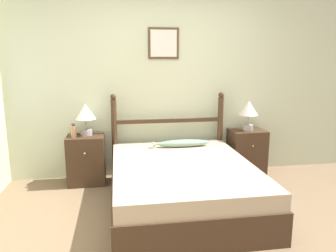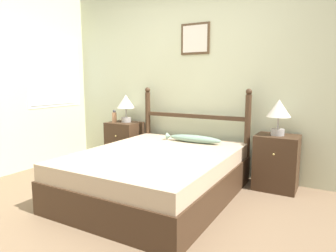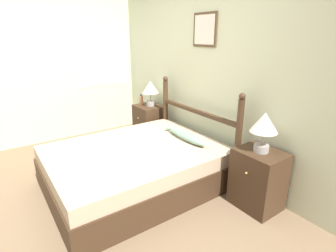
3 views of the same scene
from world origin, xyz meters
name	(u,v)px [view 3 (image 3 of 3)]	position (x,y,z in m)	size (l,w,h in m)	color
ground_plane	(86,201)	(0.00, 0.00, 0.00)	(16.00, 16.00, 0.00)	#7A6047
wall_back	(207,73)	(0.00, 1.73, 1.28)	(6.40, 0.08, 2.55)	beige
wall_left	(35,66)	(-2.13, 0.02, 1.28)	(0.08, 6.40, 2.55)	beige
bed	(135,167)	(0.02, 0.62, 0.24)	(1.53, 1.96, 0.49)	#3D2819
headboard	(196,122)	(0.02, 1.56, 0.63)	(1.53, 0.08, 1.16)	#3D2819
nightstand_left	(149,124)	(-1.08, 1.48, 0.32)	(0.47, 0.41, 0.64)	#3D2819
nightstand_right	(258,179)	(1.12, 1.48, 0.32)	(0.47, 0.41, 0.64)	#3D2819
table_lamp_left	(150,89)	(-1.07, 1.51, 0.92)	(0.27, 0.27, 0.41)	gray
table_lamp_right	(264,125)	(1.11, 1.47, 0.92)	(0.27, 0.27, 0.41)	gray
bottle	(141,100)	(-1.21, 1.41, 0.72)	(0.07, 0.07, 0.19)	tan
fish_pillow	(186,136)	(0.15, 1.28, 0.54)	(0.74, 0.14, 0.09)	gray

